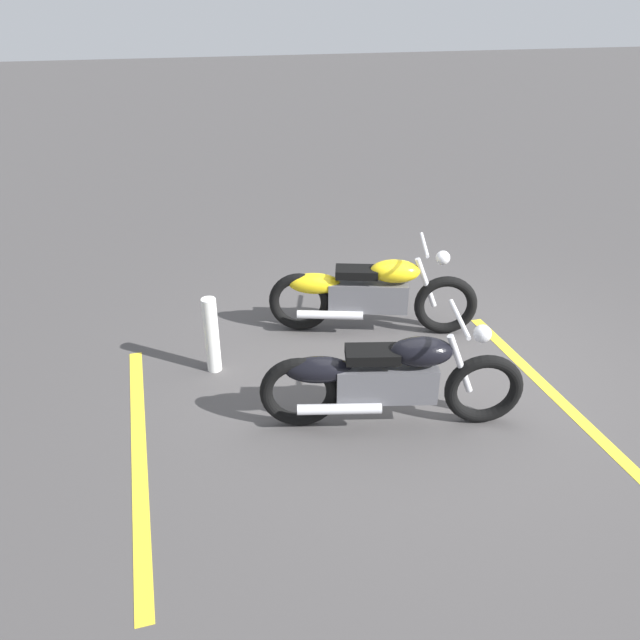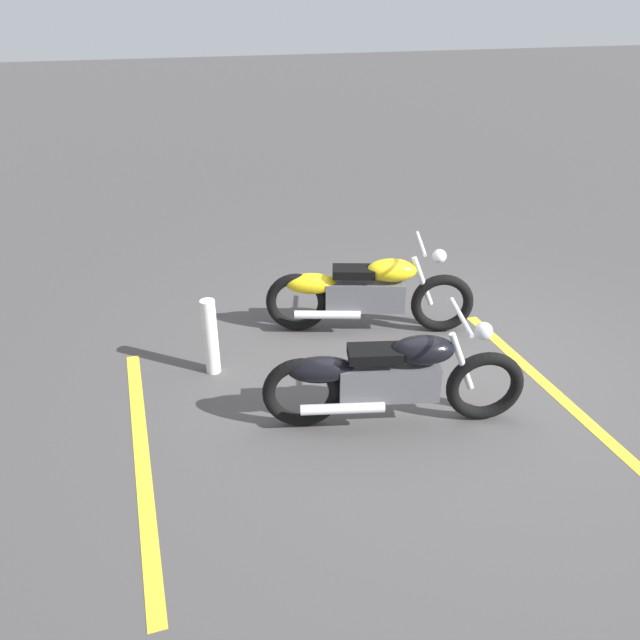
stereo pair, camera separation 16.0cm
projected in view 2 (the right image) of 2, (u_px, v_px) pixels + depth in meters
ground_plane at (425, 363)px, 6.21m from camera, size 60.00×60.00×0.00m
motorcycle_bright_foreground at (364, 292)px, 6.58m from camera, size 2.17×0.80×1.04m
motorcycle_dark_foreground at (388, 377)px, 5.16m from camera, size 2.21×0.70×1.04m
bollard_post at (211, 337)px, 5.90m from camera, size 0.14×0.14×0.78m
parking_stripe_near at (559, 396)px, 5.71m from camera, size 0.26×3.20×0.01m
parking_stripe_mid at (142, 457)px, 4.98m from camera, size 0.26×3.20×0.01m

